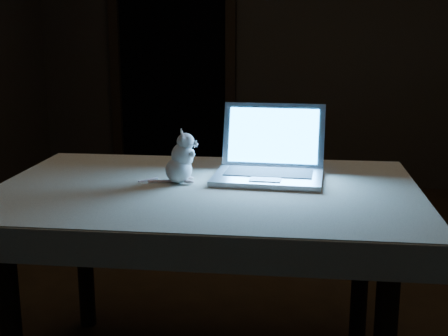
# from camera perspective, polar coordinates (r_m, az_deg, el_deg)

# --- Properties ---
(floor) EXTENTS (5.00, 5.00, 0.00)m
(floor) POSITION_cam_1_polar(r_m,az_deg,el_deg) (2.56, 2.23, -15.09)
(floor) COLOR black
(floor) RESTS_ON ground
(back_wall) EXTENTS (4.50, 0.04, 2.60)m
(back_wall) POSITION_cam_1_polar(r_m,az_deg,el_deg) (4.74, 8.19, 14.10)
(back_wall) COLOR black
(back_wall) RESTS_ON ground
(doorway) EXTENTS (1.06, 0.36, 2.13)m
(doorway) POSITION_cam_1_polar(r_m,az_deg,el_deg) (4.96, -4.93, 11.41)
(doorway) COLOR black
(doorway) RESTS_ON back_wall
(table) EXTENTS (1.37, 0.96, 0.69)m
(table) POSITION_cam_1_polar(r_m,az_deg,el_deg) (2.10, -1.64, -11.16)
(table) COLOR black
(table) RESTS_ON floor
(tablecloth) EXTENTS (1.60, 1.29, 0.10)m
(tablecloth) POSITION_cam_1_polar(r_m,az_deg,el_deg) (2.04, -2.82, -2.79)
(tablecloth) COLOR beige
(tablecloth) RESTS_ON table
(laptop) EXTENTS (0.38, 0.34, 0.25)m
(laptop) POSITION_cam_1_polar(r_m,az_deg,el_deg) (2.04, 4.24, 2.26)
(laptop) COLOR #A9A8AC
(laptop) RESTS_ON tablecloth
(plush_mouse) EXTENTS (0.15, 0.15, 0.18)m
(plush_mouse) POSITION_cam_1_polar(r_m,az_deg,el_deg) (2.02, -4.35, 1.09)
(plush_mouse) COLOR silver
(plush_mouse) RESTS_ON tablecloth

